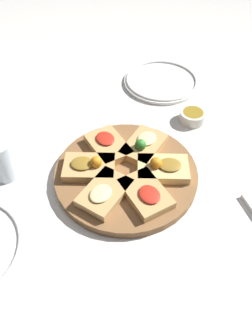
# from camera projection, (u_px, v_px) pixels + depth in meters

# --- Properties ---
(ground_plane) EXTENTS (3.00, 3.00, 0.00)m
(ground_plane) POSITION_uv_depth(u_px,v_px,m) (126.00, 177.00, 0.80)
(ground_plane) COLOR silver
(serving_board) EXTENTS (0.34, 0.34, 0.02)m
(serving_board) POSITION_uv_depth(u_px,v_px,m) (126.00, 174.00, 0.79)
(serving_board) COLOR brown
(serving_board) RESTS_ON ground_plane
(focaccia_slice_0) EXTENTS (0.14, 0.14, 0.03)m
(focaccia_slice_0) POSITION_uv_depth(u_px,v_px,m) (105.00, 193.00, 0.72)
(focaccia_slice_0) COLOR tan
(focaccia_slice_0) RESTS_ON serving_board
(focaccia_slice_1) EXTENTS (0.11, 0.14, 0.03)m
(focaccia_slice_1) POSITION_uv_depth(u_px,v_px,m) (146.00, 194.00, 0.72)
(focaccia_slice_1) COLOR tan
(focaccia_slice_1) RESTS_ON serving_board
(focaccia_slice_2) EXTENTS (0.14, 0.11, 0.04)m
(focaccia_slice_2) POSITION_uv_depth(u_px,v_px,m) (163.00, 168.00, 0.77)
(focaccia_slice_2) COLOR #DBB775
(focaccia_slice_2) RESTS_ON serving_board
(focaccia_slice_3) EXTENTS (0.14, 0.14, 0.04)m
(focaccia_slice_3) POSITION_uv_depth(u_px,v_px,m) (144.00, 145.00, 0.82)
(focaccia_slice_3) COLOR tan
(focaccia_slice_3) RESTS_ON serving_board
(focaccia_slice_4) EXTENTS (0.11, 0.14, 0.03)m
(focaccia_slice_4) POSITION_uv_depth(u_px,v_px,m) (108.00, 145.00, 0.83)
(focaccia_slice_4) COLOR tan
(focaccia_slice_4) RESTS_ON serving_board
(focaccia_slice_5) EXTENTS (0.14, 0.11, 0.04)m
(focaccia_slice_5) POSITION_uv_depth(u_px,v_px,m) (89.00, 167.00, 0.78)
(focaccia_slice_5) COLOR tan
(focaccia_slice_5) RESTS_ON serving_board
(plate_right) EXTENTS (0.24, 0.24, 0.02)m
(plate_right) POSITION_uv_depth(u_px,v_px,m) (161.00, 81.00, 1.06)
(plate_right) COLOR white
(plate_right) RESTS_ON ground_plane
(water_glass) EXTENTS (0.06, 0.06, 0.10)m
(water_glass) POSITION_uv_depth(u_px,v_px,m) (2.00, 160.00, 0.77)
(water_glass) COLOR silver
(water_glass) RESTS_ON ground_plane
(dipping_bowl) EXTENTS (0.07, 0.07, 0.03)m
(dipping_bowl) POSITION_uv_depth(u_px,v_px,m) (193.00, 116.00, 0.93)
(dipping_bowl) COLOR silver
(dipping_bowl) RESTS_ON ground_plane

